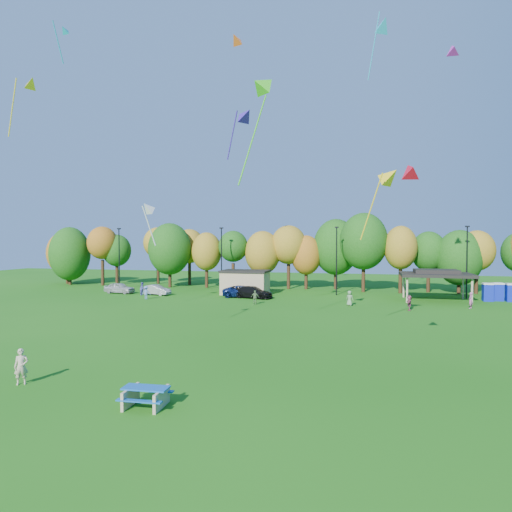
% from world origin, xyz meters
% --- Properties ---
extents(ground, '(160.00, 160.00, 0.00)m').
position_xyz_m(ground, '(0.00, 0.00, 0.00)').
color(ground, '#19600F').
rests_on(ground, ground).
extents(tree_line, '(93.57, 10.55, 11.15)m').
position_xyz_m(tree_line, '(-1.03, 45.51, 5.91)').
color(tree_line, black).
rests_on(tree_line, ground).
extents(lamp_posts, '(64.50, 0.25, 9.09)m').
position_xyz_m(lamp_posts, '(2.00, 40.00, 4.90)').
color(lamp_posts, black).
rests_on(lamp_posts, ground).
extents(utility_building, '(6.30, 4.30, 3.25)m').
position_xyz_m(utility_building, '(-10.00, 38.00, 1.64)').
color(utility_building, tan).
rests_on(utility_building, ground).
extents(pavilion, '(8.20, 6.20, 3.77)m').
position_xyz_m(pavilion, '(14.00, 37.00, 3.23)').
color(pavilion, tan).
rests_on(pavilion, ground).
extents(porta_potties, '(3.75, 1.82, 2.18)m').
position_xyz_m(porta_potties, '(21.28, 38.35, 1.10)').
color(porta_potties, '#0D20AF').
rests_on(porta_potties, ground).
extents(picnic_table, '(2.09, 1.76, 0.87)m').
position_xyz_m(picnic_table, '(-3.53, -3.14, 0.51)').
color(picnic_table, tan).
rests_on(picnic_table, ground).
extents(kite_flyer, '(0.79, 0.74, 1.82)m').
position_xyz_m(kite_flyer, '(-11.10, -1.79, 0.91)').
color(kite_flyer, '#C7AE95').
rests_on(kite_flyer, ground).
extents(car_a, '(4.47, 2.18, 1.47)m').
position_xyz_m(car_a, '(-27.06, 35.00, 0.73)').
color(car_a, silver).
rests_on(car_a, ground).
extents(car_b, '(4.26, 2.10, 1.34)m').
position_xyz_m(car_b, '(-21.35, 34.40, 0.67)').
color(car_b, '#98979D').
rests_on(car_b, ground).
extents(car_c, '(5.65, 3.36, 1.47)m').
position_xyz_m(car_c, '(-9.44, 34.88, 0.74)').
color(car_c, '#0D1E53').
rests_on(car_c, ground).
extents(car_d, '(5.47, 3.14, 1.49)m').
position_xyz_m(car_d, '(-7.99, 34.21, 0.75)').
color(car_d, black).
rests_on(car_d, ground).
extents(far_person_0, '(1.20, 0.89, 1.65)m').
position_xyz_m(far_person_0, '(-20.54, 30.05, 0.83)').
color(far_person_0, '#5478BA').
rests_on(far_person_0, ground).
extents(far_person_1, '(0.96, 0.43, 1.60)m').
position_xyz_m(far_person_1, '(-6.40, 28.85, 0.80)').
color(far_person_1, '#5F804E').
rests_on(far_person_1, ground).
extents(far_person_2, '(0.76, 0.91, 1.68)m').
position_xyz_m(far_person_2, '(-23.06, 33.94, 0.84)').
color(far_person_2, '#534FAE').
rests_on(far_person_2, ground).
extents(far_person_3, '(0.98, 0.85, 1.69)m').
position_xyz_m(far_person_3, '(4.07, 30.19, 0.85)').
color(far_person_3, '#6B8F61').
rests_on(far_person_3, ground).
extents(far_person_4, '(0.67, 0.75, 1.74)m').
position_xyz_m(far_person_4, '(16.69, 31.26, 0.87)').
color(far_person_4, '#B3548D').
rests_on(far_person_4, ground).
extents(far_person_5, '(0.55, 1.51, 1.60)m').
position_xyz_m(far_person_5, '(10.19, 28.28, 0.80)').
color(far_person_5, '#A94666').
rests_on(far_person_5, ground).
extents(kite_1, '(1.57, 2.04, 3.41)m').
position_xyz_m(kite_1, '(-9.76, 9.43, 9.62)').
color(kite_1, silver).
extents(kite_2, '(3.17, 1.95, 5.41)m').
position_xyz_m(kite_2, '(-22.67, 13.11, 20.91)').
color(kite_2, yellow).
extents(kite_3, '(1.13, 1.51, 1.48)m').
position_xyz_m(kite_3, '(12.41, 18.54, 22.60)').
color(kite_3, '#D223BE').
extents(kite_7, '(3.34, 3.82, 7.43)m').
position_xyz_m(kite_7, '(-0.70, 8.45, 17.42)').
color(kite_7, '#3BC61A').
extents(kite_8, '(1.93, 2.19, 1.86)m').
position_xyz_m(kite_8, '(-8.44, 28.31, 29.66)').
color(kite_8, '#E25819').
extents(kite_9, '(2.68, 2.30, 4.61)m').
position_xyz_m(kite_9, '(-4.03, 15.78, 17.68)').
color(kite_9, '#371B96').
extents(kite_10, '(1.24, 1.53, 1.38)m').
position_xyz_m(kite_10, '(7.94, 3.60, 10.90)').
color(kite_10, red).
extents(kite_12, '(3.32, 2.38, 5.60)m').
position_xyz_m(kite_12, '(7.42, 13.28, 11.88)').
color(kite_12, gold).
extents(kite_13, '(2.69, 3.91, 6.65)m').
position_xyz_m(kite_13, '(7.21, 26.04, 28.47)').
color(kite_13, '#23ACDF').
extents(kite_15, '(1.00, 2.55, 4.29)m').
position_xyz_m(kite_15, '(-24.58, 20.46, 28.86)').
color(kite_15, '#0B96AF').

